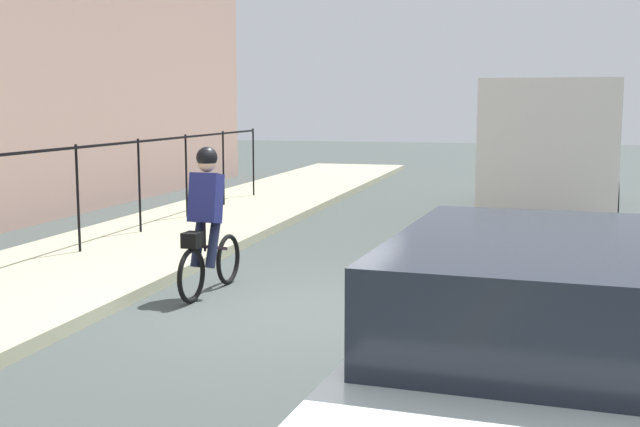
{
  "coord_description": "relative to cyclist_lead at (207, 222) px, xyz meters",
  "views": [
    {
      "loc": [
        -8.57,
        -2.73,
        2.35
      ],
      "look_at": [
        0.94,
        -0.19,
        1.0
      ],
      "focal_mm": 45.32,
      "sensor_mm": 36.0,
      "label": 1
    }
  ],
  "objects": [
    {
      "name": "iron_fence",
      "position": [
        0.5,
        2.67,
        0.43
      ],
      "size": [
        17.37,
        0.04,
        1.6
      ],
      "color": "black",
      "rests_on": "sidewalk"
    },
    {
      "name": "cyclist_lead",
      "position": [
        0.0,
        0.0,
        0.0
      ],
      "size": [
        1.71,
        0.38,
        1.83
      ],
      "rotation": [
        0.0,
        0.0,
        -0.05
      ],
      "color": "black",
      "rests_on": "ground"
    },
    {
      "name": "ground_plane",
      "position": [
        -0.5,
        -1.13,
        -0.91
      ],
      "size": [
        80.0,
        80.0,
        0.0
      ],
      "primitive_type": "plane",
      "color": "#3D4542"
    },
    {
      "name": "lane_line_centre",
      "position": [
        -0.5,
        -2.73,
        -0.91
      ],
      "size": [
        36.0,
        0.12,
        0.01
      ],
      "primitive_type": "cube",
      "color": "yellow",
      "rests_on": "ground"
    },
    {
      "name": "patrol_sedan",
      "position": [
        -4.12,
        -3.88,
        -0.09
      ],
      "size": [
        4.5,
        2.14,
        1.58
      ],
      "rotation": [
        0.0,
        0.0,
        -0.06
      ],
      "color": "white",
      "rests_on": "ground"
    },
    {
      "name": "box_truck_background",
      "position": [
        8.55,
        -4.16,
        0.64
      ],
      "size": [
        6.79,
        2.74,
        2.78
      ],
      "rotation": [
        0.0,
        0.0,
        -0.04
      ],
      "color": "silver",
      "rests_on": "ground"
    },
    {
      "name": "sidewalk",
      "position": [
        -0.5,
        2.27,
        -0.84
      ],
      "size": [
        40.0,
        3.2,
        0.15
      ],
      "primitive_type": "cube",
      "color": "#A6A586",
      "rests_on": "ground"
    }
  ]
}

